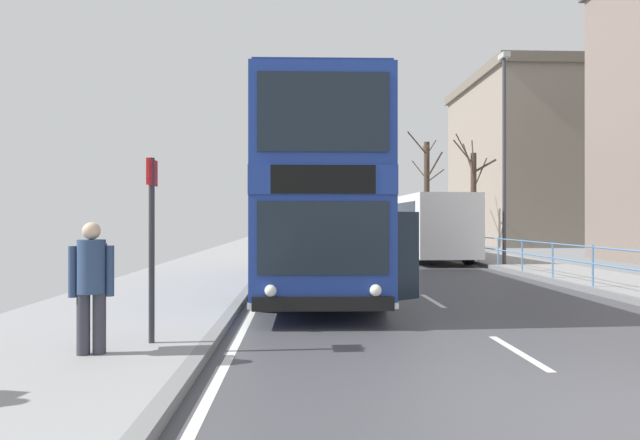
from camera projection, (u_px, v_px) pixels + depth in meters
name	position (u px, v px, depth m)	size (l,w,h in m)	color
ground	(557.00, 419.00, 4.83)	(15.80, 140.00, 0.20)	#45454A
double_decker_bus_main	(317.00, 199.00, 14.29)	(3.18, 11.02, 4.56)	navy
background_bus_far_lane	(418.00, 225.00, 26.00)	(2.87, 10.96, 2.91)	white
pedestrian_railing_far_kerb	(522.00, 249.00, 18.12)	(0.05, 26.24, 1.06)	#598CC6
pedestrian_companion	(92.00, 278.00, 6.82)	(0.55, 0.57, 1.66)	#383842
bus_stop_sign_near	(152.00, 228.00, 7.42)	(0.08, 0.44, 2.54)	#2D2D33
street_lamp_far_side	(504.00, 143.00, 20.90)	(0.28, 0.60, 8.15)	#38383D
bare_tree_far_00	(427.00, 191.00, 36.07)	(2.47, 2.96, 7.52)	#423328
bare_tree_far_01	(474.00, 196.00, 29.40)	(2.32, 1.88, 6.40)	#423328
background_building_00	(555.00, 161.00, 42.73)	(13.88, 13.90, 13.05)	gray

